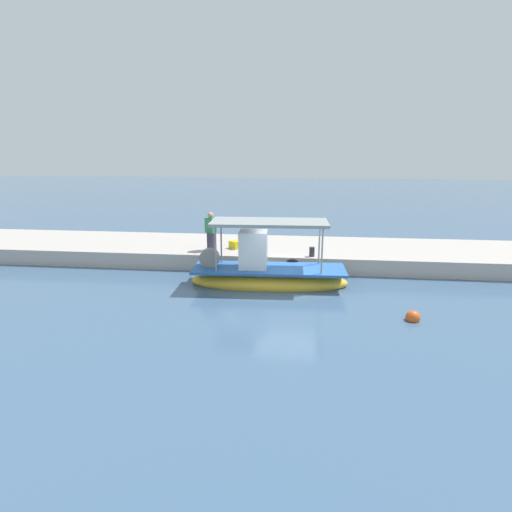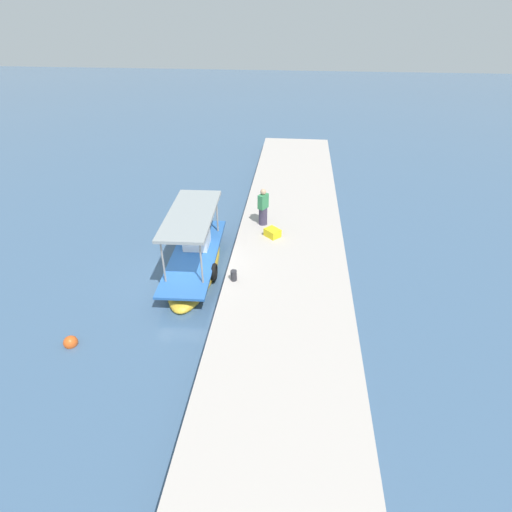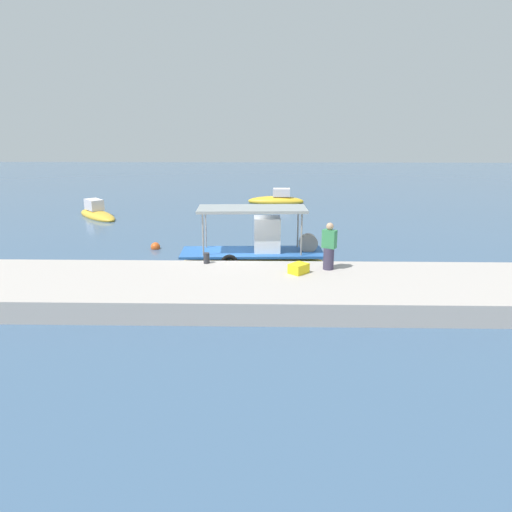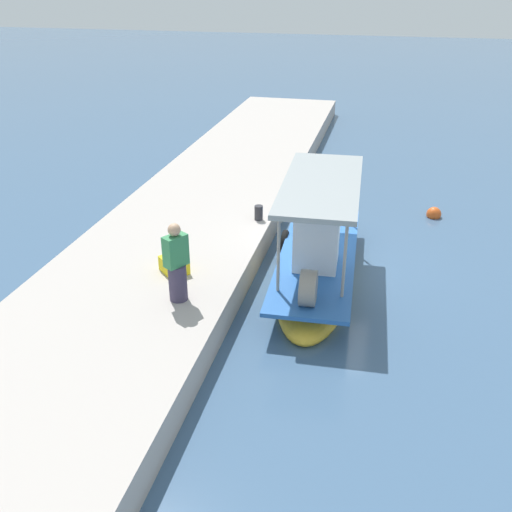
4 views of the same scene
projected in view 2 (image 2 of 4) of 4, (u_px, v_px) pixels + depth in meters
ground_plane at (187, 277)px, 16.85m from camera, size 120.00×120.00×0.00m
dock_quay at (287, 276)px, 16.28m from camera, size 36.00×4.78×0.74m
main_fishing_boat at (196, 257)px, 17.27m from camera, size 6.45×2.20×2.99m
fisherman_near_bollard at (263, 208)px, 18.87m from camera, size 0.58×0.55×1.79m
mooring_bollard at (234, 275)px, 15.31m from camera, size 0.24×0.24×0.42m
cargo_crate at (272, 233)px, 18.19m from camera, size 0.82×0.83×0.36m
marker_buoy at (71, 342)px, 13.50m from camera, size 0.47×0.47×0.47m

